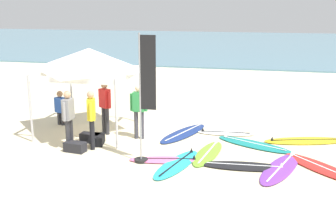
{
  "coord_description": "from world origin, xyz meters",
  "views": [
    {
      "loc": [
        3.09,
        -11.68,
        4.08
      ],
      "look_at": [
        0.21,
        0.64,
        1.0
      ],
      "focal_mm": 44.3,
      "sensor_mm": 36.0,
      "label": 1
    }
  ],
  "objects_px": {
    "person_yellow": "(91,116)",
    "surfboard_pink": "(165,160)",
    "surfboard_white": "(225,133)",
    "person_blue": "(60,106)",
    "surfboard_red": "(321,168)",
    "gear_bag_by_pole": "(75,147)",
    "surfboard_yellow": "(306,141)",
    "gear_bag_near_tent": "(90,138)",
    "surfboard_black": "(244,166)",
    "person_grey": "(68,116)",
    "surfboard_cyan": "(177,164)",
    "surfboard_navy": "(183,133)",
    "banner_flag": "(145,105)",
    "canopy_tent": "(89,60)",
    "surfboard_purple": "(280,168)",
    "surfboard_lime": "(208,153)",
    "gear_bag_on_sand": "(98,140)",
    "surfboard_teal": "(254,144)",
    "person_red": "(105,104)",
    "person_green": "(139,108)"
  },
  "relations": [
    {
      "from": "person_yellow",
      "to": "surfboard_pink",
      "type": "bearing_deg",
      "value": -12.08
    },
    {
      "from": "surfboard_white",
      "to": "person_blue",
      "type": "relative_size",
      "value": 1.53
    },
    {
      "from": "surfboard_red",
      "to": "gear_bag_by_pole",
      "type": "height_order",
      "value": "gear_bag_by_pole"
    },
    {
      "from": "surfboard_yellow",
      "to": "person_blue",
      "type": "xyz_separation_m",
      "value": [
        -8.14,
        0.0,
        0.62
      ]
    },
    {
      "from": "surfboard_yellow",
      "to": "gear_bag_near_tent",
      "type": "distance_m",
      "value": 6.57
    },
    {
      "from": "surfboard_pink",
      "to": "surfboard_black",
      "type": "relative_size",
      "value": 0.86
    },
    {
      "from": "surfboard_pink",
      "to": "person_grey",
      "type": "distance_m",
      "value": 3.1
    },
    {
      "from": "surfboard_pink",
      "to": "surfboard_cyan",
      "type": "relative_size",
      "value": 0.84
    },
    {
      "from": "surfboard_navy",
      "to": "banner_flag",
      "type": "xyz_separation_m",
      "value": [
        -0.53,
        -2.61,
        1.54
      ]
    },
    {
      "from": "canopy_tent",
      "to": "surfboard_purple",
      "type": "distance_m",
      "value": 6.66
    },
    {
      "from": "surfboard_purple",
      "to": "surfboard_yellow",
      "type": "bearing_deg",
      "value": 71.42
    },
    {
      "from": "surfboard_lime",
      "to": "banner_flag",
      "type": "distance_m",
      "value": 2.38
    },
    {
      "from": "gear_bag_by_pole",
      "to": "surfboard_pink",
      "type": "bearing_deg",
      "value": -2.77
    },
    {
      "from": "surfboard_black",
      "to": "surfboard_navy",
      "type": "relative_size",
      "value": 0.91
    },
    {
      "from": "person_blue",
      "to": "gear_bag_on_sand",
      "type": "xyz_separation_m",
      "value": [
        2.06,
        -1.65,
        -0.52
      ]
    },
    {
      "from": "banner_flag",
      "to": "gear_bag_by_pole",
      "type": "distance_m",
      "value": 2.62
    },
    {
      "from": "gear_bag_near_tent",
      "to": "surfboard_white",
      "type": "bearing_deg",
      "value": 23.91
    },
    {
      "from": "surfboard_purple",
      "to": "surfboard_teal",
      "type": "relative_size",
      "value": 1.03
    },
    {
      "from": "surfboard_lime",
      "to": "banner_flag",
      "type": "xyz_separation_m",
      "value": [
        -1.54,
        -0.95,
        1.54
      ]
    },
    {
      "from": "gear_bag_by_pole",
      "to": "gear_bag_on_sand",
      "type": "xyz_separation_m",
      "value": [
        0.39,
        0.75,
        0.0
      ]
    },
    {
      "from": "surfboard_lime",
      "to": "surfboard_cyan",
      "type": "relative_size",
      "value": 0.93
    },
    {
      "from": "person_red",
      "to": "gear_bag_near_tent",
      "type": "relative_size",
      "value": 2.85
    },
    {
      "from": "surfboard_yellow",
      "to": "surfboard_pink",
      "type": "bearing_deg",
      "value": -146.38
    },
    {
      "from": "surfboard_lime",
      "to": "surfboard_cyan",
      "type": "distance_m",
      "value": 1.2
    },
    {
      "from": "canopy_tent",
      "to": "surfboard_white",
      "type": "xyz_separation_m",
      "value": [
        4.29,
        0.75,
        -2.35
      ]
    },
    {
      "from": "surfboard_lime",
      "to": "surfboard_cyan",
      "type": "bearing_deg",
      "value": -124.53
    },
    {
      "from": "person_green",
      "to": "banner_flag",
      "type": "xyz_separation_m",
      "value": [
        0.74,
        -1.88,
        0.59
      ]
    },
    {
      "from": "surfboard_purple",
      "to": "person_blue",
      "type": "height_order",
      "value": "person_blue"
    },
    {
      "from": "canopy_tent",
      "to": "person_green",
      "type": "height_order",
      "value": "canopy_tent"
    },
    {
      "from": "gear_bag_on_sand",
      "to": "surfboard_red",
      "type": "bearing_deg",
      "value": -4.65
    },
    {
      "from": "person_red",
      "to": "surfboard_red",
      "type": "bearing_deg",
      "value": -13.41
    },
    {
      "from": "person_yellow",
      "to": "gear_bag_near_tent",
      "type": "relative_size",
      "value": 2.85
    },
    {
      "from": "surfboard_pink",
      "to": "surfboard_white",
      "type": "xyz_separation_m",
      "value": [
        1.34,
        2.74,
        0.0
      ]
    },
    {
      "from": "gear_bag_on_sand",
      "to": "person_grey",
      "type": "bearing_deg",
      "value": -140.48
    },
    {
      "from": "person_green",
      "to": "person_red",
      "type": "bearing_deg",
      "value": 169.6
    },
    {
      "from": "surfboard_red",
      "to": "gear_bag_near_tent",
      "type": "distance_m",
      "value": 6.61
    },
    {
      "from": "surfboard_pink",
      "to": "gear_bag_on_sand",
      "type": "relative_size",
      "value": 3.3
    },
    {
      "from": "surfboard_black",
      "to": "gear_bag_near_tent",
      "type": "height_order",
      "value": "gear_bag_near_tent"
    },
    {
      "from": "surfboard_purple",
      "to": "person_yellow",
      "type": "xyz_separation_m",
      "value": [
        -5.26,
        0.42,
        0.95
      ]
    },
    {
      "from": "surfboard_red",
      "to": "person_blue",
      "type": "xyz_separation_m",
      "value": [
        -8.33,
        2.16,
        0.62
      ]
    },
    {
      "from": "person_red",
      "to": "person_blue",
      "type": "height_order",
      "value": "person_red"
    },
    {
      "from": "surfboard_purple",
      "to": "banner_flag",
      "type": "xyz_separation_m",
      "value": [
        -3.48,
        -0.26,
        1.54
      ]
    },
    {
      "from": "surfboard_white",
      "to": "person_green",
      "type": "distance_m",
      "value": 2.95
    },
    {
      "from": "gear_bag_by_pole",
      "to": "person_red",
      "type": "bearing_deg",
      "value": 82.55
    },
    {
      "from": "surfboard_teal",
      "to": "person_yellow",
      "type": "xyz_separation_m",
      "value": [
        -4.54,
        -1.34,
        0.95
      ]
    },
    {
      "from": "banner_flag",
      "to": "gear_bag_by_pole",
      "type": "bearing_deg",
      "value": 171.59
    },
    {
      "from": "surfboard_lime",
      "to": "gear_bag_near_tent",
      "type": "distance_m",
      "value": 3.63
    },
    {
      "from": "person_green",
      "to": "person_blue",
      "type": "relative_size",
      "value": 1.43
    },
    {
      "from": "surfboard_white",
      "to": "gear_bag_by_pole",
      "type": "relative_size",
      "value": 3.07
    },
    {
      "from": "surfboard_black",
      "to": "surfboard_cyan",
      "type": "height_order",
      "value": "same"
    }
  ]
}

